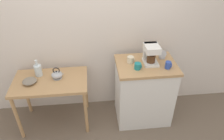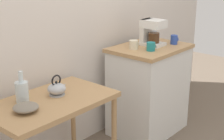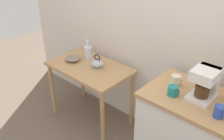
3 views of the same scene
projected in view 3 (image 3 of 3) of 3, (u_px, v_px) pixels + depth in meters
The scene contains 10 objects.
back_wall at pixel (170, 15), 2.32m from camera, with size 4.40×0.10×2.80m, color silver.
wooden_table at pixel (90, 73), 2.85m from camera, with size 0.96×0.58×0.75m.
kitchen_counter at pixel (186, 139), 2.19m from camera, with size 0.78×0.58×0.93m.
bowl_stoneware at pixel (73, 58), 2.91m from camera, with size 0.18×0.18×0.06m.
teakettle at pixel (98, 63), 2.75m from camera, with size 0.17×0.14×0.17m.
glass_carafe_vase at pixel (88, 52), 2.94m from camera, with size 0.10×0.10×0.24m.
coffee_maker at pixel (205, 82), 1.88m from camera, with size 0.18×0.22×0.26m.
mug_small_cream at pixel (176, 80), 2.10m from camera, with size 0.09×0.08×0.09m.
mug_dark_teal at pixel (173, 91), 1.96m from camera, with size 0.09×0.08×0.08m.
mug_blue at pixel (219, 112), 1.72m from camera, with size 0.08×0.07×0.09m.
Camera 3 is at (1.22, -1.61, 2.06)m, focal length 39.34 mm.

